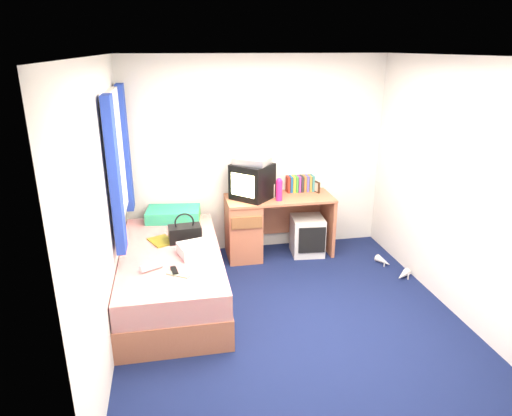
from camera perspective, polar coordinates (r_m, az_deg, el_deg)
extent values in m
plane|color=#0C1438|center=(4.55, 4.24, -13.37)|extent=(3.40, 3.40, 0.00)
plane|color=white|center=(3.83, 5.18, 18.41)|extent=(3.40, 3.40, 0.00)
plane|color=silver|center=(5.63, 0.10, 6.49)|extent=(3.20, 0.00, 3.20)
plane|color=silver|center=(2.57, 14.80, -10.74)|extent=(3.20, 0.00, 3.20)
plane|color=silver|center=(3.94, -18.42, -0.32)|extent=(0.00, 3.40, 3.40)
plane|color=silver|center=(4.70, 23.83, 2.17)|extent=(0.00, 3.40, 3.40)
cube|color=#B3694A|center=(4.84, -10.36, -9.45)|extent=(1.00, 2.00, 0.30)
cube|color=brown|center=(4.51, -3.79, -11.34)|extent=(0.02, 0.70, 0.18)
cube|color=silver|center=(4.72, -10.56, -6.58)|extent=(0.98, 1.98, 0.24)
cube|color=teal|center=(5.46, -10.28, -0.77)|extent=(0.66, 0.46, 0.13)
cube|color=#B3694A|center=(5.54, 2.95, 1.24)|extent=(1.30, 0.55, 0.03)
cube|color=#B3694A|center=(5.58, -1.62, -2.69)|extent=(0.40, 0.52, 0.72)
cube|color=#B3694A|center=(5.84, 8.91, -1.91)|extent=(0.04, 0.52, 0.72)
cube|color=#B3694A|center=(5.92, 4.69, -0.50)|extent=(0.78, 0.03, 0.55)
cube|color=silver|center=(5.75, 6.42, -3.43)|extent=(0.42, 0.42, 0.48)
cube|color=black|center=(5.42, -0.47, 3.36)|extent=(0.58, 0.57, 0.42)
cube|color=#D8D388|center=(5.27, -1.66, 2.87)|extent=(0.24, 0.23, 0.26)
cube|color=#B3B3B5|center=(5.36, -0.48, 5.91)|extent=(0.48, 0.46, 0.08)
cube|color=maroon|center=(5.70, 4.01, 2.98)|extent=(0.03, 0.13, 0.20)
cube|color=navy|center=(5.71, 4.35, 3.00)|extent=(0.03, 0.13, 0.20)
cube|color=gold|center=(5.72, 4.69, 3.01)|extent=(0.03, 0.13, 0.20)
cube|color=#337F33|center=(5.73, 5.03, 3.03)|extent=(0.03, 0.13, 0.20)
cube|color=#7F337F|center=(5.74, 5.36, 3.05)|extent=(0.03, 0.13, 0.20)
cube|color=#262626|center=(5.75, 5.70, 3.07)|extent=(0.03, 0.13, 0.20)
cube|color=#B26633|center=(5.76, 6.03, 3.08)|extent=(0.03, 0.13, 0.20)
cube|color=#4C4C99|center=(5.77, 6.37, 3.10)|extent=(0.03, 0.13, 0.20)
cube|color=olive|center=(5.78, 6.70, 3.11)|extent=(0.03, 0.13, 0.20)
cube|color=#337272|center=(5.79, 7.03, 3.13)|extent=(0.03, 0.13, 0.20)
cube|color=black|center=(5.74, 7.57, 2.64)|extent=(0.06, 0.12, 0.14)
cylinder|color=#E3206D|center=(5.37, 2.90, 2.19)|extent=(0.09, 0.09, 0.24)
cylinder|color=silver|center=(5.49, 2.13, 2.19)|extent=(0.05, 0.05, 0.17)
cube|color=black|center=(4.83, -8.88, -3.17)|extent=(0.35, 0.21, 0.17)
torus|color=black|center=(4.79, -8.95, -1.81)|extent=(0.20, 0.03, 0.20)
cube|color=silver|center=(4.53, -7.44, -5.12)|extent=(0.39, 0.36, 0.11)
cube|color=gold|center=(4.89, -11.73, -4.06)|extent=(0.31, 0.34, 0.01)
cylinder|color=silver|center=(4.30, -12.97, -7.14)|extent=(0.21, 0.16, 0.07)
cube|color=gold|center=(4.18, -9.70, -8.21)|extent=(0.22, 0.17, 0.01)
cube|color=black|center=(4.24, -10.17, -7.73)|extent=(0.07, 0.17, 0.02)
cube|color=silver|center=(4.73, -17.24, 6.19)|extent=(0.02, 0.90, 1.10)
cube|color=white|center=(4.64, -17.85, 13.31)|extent=(0.06, 1.06, 0.08)
cube|color=white|center=(4.89, -16.44, -0.53)|extent=(0.06, 1.06, 0.08)
cube|color=navy|center=(4.16, -17.26, 3.75)|extent=(0.08, 0.24, 1.40)
cube|color=navy|center=(5.31, -16.03, 7.14)|extent=(0.08, 0.24, 1.40)
cone|color=beige|center=(5.71, 15.65, -6.43)|extent=(0.15, 0.24, 0.09)
cone|color=beige|center=(5.45, 17.88, -7.99)|extent=(0.23, 0.20, 0.09)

